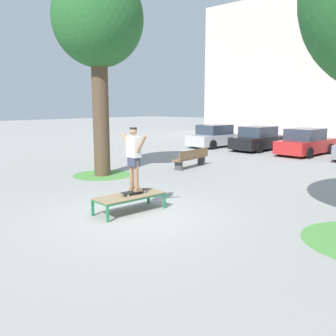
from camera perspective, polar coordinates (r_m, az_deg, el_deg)
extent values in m
plane|color=#999993|center=(9.74, -4.46, -7.17)|extent=(120.00, 120.00, 0.00)
cube|color=#237A4C|center=(10.76, -3.03, -4.46)|extent=(0.07, 0.07, 0.38)
cube|color=#237A4C|center=(10.25, -0.56, -5.18)|extent=(0.07, 0.07, 0.38)
cube|color=#237A4C|center=(9.76, -11.51, -6.14)|extent=(0.07, 0.07, 0.38)
cube|color=#237A4C|center=(9.18, -9.27, -7.08)|extent=(0.07, 0.07, 0.38)
cylinder|color=#237A4C|center=(10.18, -7.08, -4.10)|extent=(0.23, 1.90, 0.05)
cylinder|color=#237A4C|center=(9.63, -4.69, -4.86)|extent=(0.23, 1.90, 0.05)
cylinder|color=#237A4C|center=(10.45, -1.83, -3.67)|extent=(0.76, 0.12, 0.05)
cylinder|color=#237A4C|center=(9.41, -10.47, -5.34)|extent=(0.76, 0.12, 0.05)
cube|color=#847051|center=(9.89, -5.92, -4.25)|extent=(0.93, 1.96, 0.03)
cube|color=black|center=(9.96, -5.20, -3.56)|extent=(0.23, 0.81, 0.02)
cylinder|color=silver|center=(10.20, -4.27, -3.54)|extent=(0.03, 0.06, 0.06)
cylinder|color=silver|center=(10.09, -3.71, -3.68)|extent=(0.03, 0.06, 0.06)
cylinder|color=silver|center=(9.85, -6.73, -4.06)|extent=(0.03, 0.06, 0.06)
cylinder|color=silver|center=(9.74, -6.18, -4.21)|extent=(0.03, 0.06, 0.06)
cylinder|color=#8E6647|center=(9.95, -5.61, -1.12)|extent=(0.11, 0.11, 0.82)
cube|color=#99704C|center=(10.05, -5.36, -3.18)|extent=(0.11, 0.24, 0.07)
cylinder|color=#8E6647|center=(9.79, -4.86, -1.27)|extent=(0.11, 0.11, 0.82)
cube|color=#99704C|center=(9.90, -4.61, -3.36)|extent=(0.11, 0.24, 0.07)
cube|color=#33384C|center=(9.81, -5.27, 0.95)|extent=(0.31, 0.21, 0.24)
cube|color=silver|center=(9.75, -5.31, 3.28)|extent=(0.37, 0.23, 0.56)
cylinder|color=#8E6647|center=(9.98, -6.43, 3.84)|extent=(0.40, 0.09, 0.52)
cylinder|color=#8E6647|center=(9.52, -4.15, 3.60)|extent=(0.40, 0.09, 0.52)
sphere|color=#8E6647|center=(9.72, -5.35, 5.68)|extent=(0.20, 0.20, 0.20)
cylinder|color=black|center=(9.71, -5.35, 6.09)|extent=(0.19, 0.19, 0.05)
cylinder|color=brown|center=(15.05, -10.27, 7.52)|extent=(0.64, 0.64, 4.58)
ellipsoid|color=#235B28|center=(15.38, -10.72, 21.67)|extent=(3.47, 3.47, 3.65)
cylinder|color=#519342|center=(15.30, -10.01, -1.06)|extent=(2.40, 2.40, 0.01)
cube|color=#B7BABF|center=(25.36, 7.37, 4.39)|extent=(2.06, 4.33, 0.70)
cube|color=#2D3847|center=(25.20, 7.18, 5.89)|extent=(1.74, 2.23, 0.64)
cylinder|color=black|center=(26.92, 7.78, 4.24)|extent=(0.27, 0.62, 0.60)
cylinder|color=black|center=(25.87, 10.67, 3.94)|extent=(0.27, 0.62, 0.60)
cylinder|color=black|center=(24.99, 3.93, 3.89)|extent=(0.27, 0.62, 0.60)
cylinder|color=black|center=(23.85, 6.88, 3.56)|extent=(0.27, 0.62, 0.60)
cube|color=black|center=(24.03, 13.82, 3.90)|extent=(1.96, 4.30, 0.70)
cube|color=#2D3847|center=(23.85, 13.69, 5.48)|extent=(1.69, 2.19, 0.64)
cylinder|color=black|center=(25.60, 13.77, 3.77)|extent=(0.26, 0.61, 0.60)
cylinder|color=black|center=(24.73, 17.09, 3.42)|extent=(0.26, 0.61, 0.60)
cylinder|color=black|center=(23.46, 10.32, 3.37)|extent=(0.26, 0.61, 0.60)
cylinder|color=black|center=(22.51, 13.82, 2.99)|extent=(0.26, 0.61, 0.60)
cube|color=red|center=(22.56, 20.42, 3.21)|extent=(1.99, 4.31, 0.70)
cube|color=#2D3847|center=(22.37, 20.35, 4.89)|extent=(1.70, 2.21, 0.64)
cylinder|color=black|center=(24.12, 19.97, 3.12)|extent=(0.26, 0.61, 0.60)
cylinder|color=black|center=(23.41, 23.68, 2.70)|extent=(0.26, 0.61, 0.60)
cylinder|color=black|center=(21.84, 16.87, 2.65)|extent=(0.26, 0.61, 0.60)
cylinder|color=black|center=(21.05, 20.87, 2.18)|extent=(0.26, 0.61, 0.60)
cube|color=brown|center=(16.89, 3.48, 1.54)|extent=(0.72, 2.44, 0.06)
cube|color=brown|center=(16.75, 4.07, 2.23)|extent=(0.32, 2.39, 0.36)
cube|color=#424247|center=(16.13, 1.64, 0.34)|extent=(0.38, 0.12, 0.40)
cube|color=#424247|center=(17.73, 5.14, 1.16)|extent=(0.38, 0.12, 0.40)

